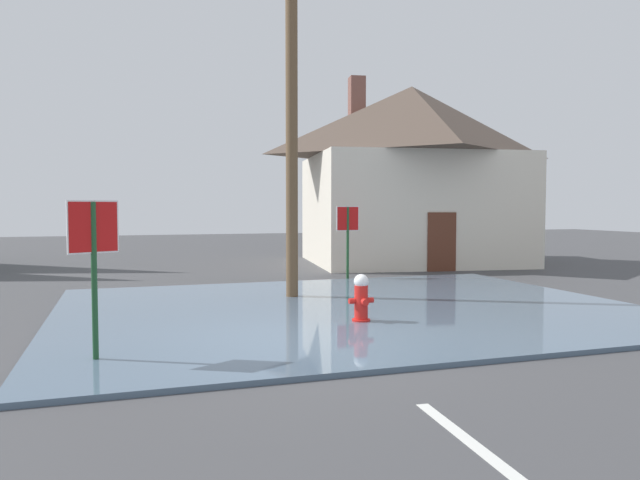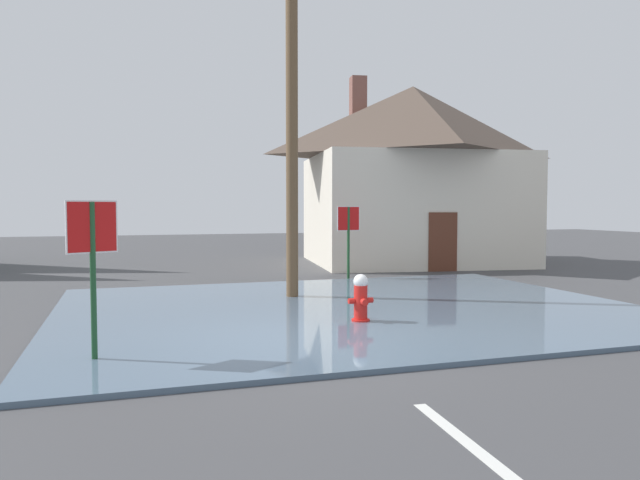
{
  "view_description": "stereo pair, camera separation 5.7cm",
  "coord_description": "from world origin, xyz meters",
  "px_view_note": "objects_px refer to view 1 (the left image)",
  "views": [
    {
      "loc": [
        -2.88,
        -8.85,
        2.17
      ],
      "look_at": [
        1.18,
        3.46,
        1.46
      ],
      "focal_mm": 33.76,
      "sensor_mm": 36.0,
      "label": 1
    },
    {
      "loc": [
        -2.83,
        -8.86,
        2.17
      ],
      "look_at": [
        1.18,
        3.46,
        1.46
      ],
      "focal_mm": 33.76,
      "sensor_mm": 36.0,
      "label": 2
    }
  ],
  "objects_px": {
    "fire_hydrant": "(361,300)",
    "stop_sign_far": "(348,228)",
    "house": "(411,172)",
    "utility_pole": "(292,113)",
    "stop_sign_near": "(94,248)"
  },
  "relations": [
    {
      "from": "stop_sign_near",
      "to": "fire_hydrant",
      "type": "xyz_separation_m",
      "value": [
        4.52,
        1.44,
        -1.15
      ]
    },
    {
      "from": "stop_sign_near",
      "to": "house",
      "type": "xyz_separation_m",
      "value": [
        11.1,
        12.45,
        1.94
      ]
    },
    {
      "from": "fire_hydrant",
      "to": "utility_pole",
      "type": "xyz_separation_m",
      "value": [
        -0.38,
        3.35,
        3.88
      ]
    },
    {
      "from": "fire_hydrant",
      "to": "house",
      "type": "height_order",
      "value": "house"
    },
    {
      "from": "fire_hydrant",
      "to": "utility_pole",
      "type": "relative_size",
      "value": 0.11
    },
    {
      "from": "fire_hydrant",
      "to": "stop_sign_far",
      "type": "bearing_deg",
      "value": 71.18
    },
    {
      "from": "fire_hydrant",
      "to": "stop_sign_far",
      "type": "relative_size",
      "value": 0.43
    },
    {
      "from": "fire_hydrant",
      "to": "stop_sign_far",
      "type": "xyz_separation_m",
      "value": [
        2.2,
        6.46,
        1.1
      ]
    },
    {
      "from": "stop_sign_far",
      "to": "stop_sign_near",
      "type": "bearing_deg",
      "value": -130.44
    },
    {
      "from": "utility_pole",
      "to": "house",
      "type": "height_order",
      "value": "utility_pole"
    },
    {
      "from": "stop_sign_far",
      "to": "house",
      "type": "xyz_separation_m",
      "value": [
        4.37,
        4.56,
        1.98
      ]
    },
    {
      "from": "fire_hydrant",
      "to": "stop_sign_near",
      "type": "bearing_deg",
      "value": -162.4
    },
    {
      "from": "fire_hydrant",
      "to": "utility_pole",
      "type": "height_order",
      "value": "utility_pole"
    },
    {
      "from": "house",
      "to": "stop_sign_far",
      "type": "bearing_deg",
      "value": -133.82
    },
    {
      "from": "stop_sign_near",
      "to": "house",
      "type": "height_order",
      "value": "house"
    }
  ]
}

